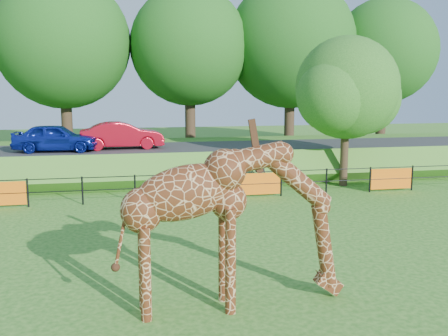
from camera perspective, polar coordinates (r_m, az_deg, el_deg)
The scene contains 10 objects.
ground at distance 12.59m, azimuth 0.02°, elevation -11.71°, with size 90.00×90.00×0.00m, color #246519.
giraffe at distance 10.18m, azimuth 1.15°, elevation -6.61°, with size 4.81×0.88×3.44m, color #542711, non-canonical shape.
perimeter_fence at distance 20.06m, azimuth -4.41°, elevation -2.14°, with size 28.07×0.10×1.10m, color black, non-canonical shape.
embankment at distance 27.40m, azimuth -6.26°, elevation 1.12°, with size 40.00×9.00×1.30m, color #246519.
road at distance 25.82m, azimuth -6.00°, elevation 2.22°, with size 40.00×5.00×0.12m, color #2A292C.
car_blue at distance 25.29m, azimuth -18.69°, elevation 3.30°, with size 1.59×3.94×1.34m, color #1428A8.
car_red at distance 25.62m, azimuth -11.58°, elevation 3.68°, with size 1.43×4.10×1.35m, color red.
visitor at distance 21.94m, azimuth 4.16°, elevation -0.79°, with size 0.50×0.33×1.37m, color black.
tree_east at distance 23.35m, azimuth 14.02°, elevation 8.44°, with size 5.40×4.71×6.76m.
bg_tree_line at distance 33.89m, azimuth -4.16°, elevation 13.79°, with size 37.30×8.80×11.82m.
Camera 1 is at (-2.27, -11.53, 4.50)m, focal length 40.00 mm.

